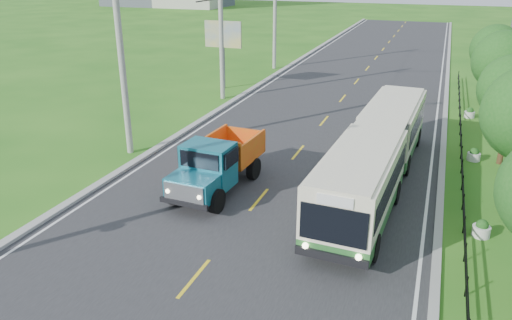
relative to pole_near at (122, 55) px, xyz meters
The scene contains 20 objects.
ground 13.24m from the pole_near, 47.45° to the right, with size 240.00×240.00×0.00m, color #256417.
road 14.67m from the pole_near, 53.09° to the left, with size 14.00×120.00×0.02m, color #28282B.
curb_left 12.14m from the pole_near, 84.48° to the left, with size 0.40×120.00×0.15m, color #9E9E99.
curb_right 19.60m from the pole_near, 35.52° to the left, with size 0.30×120.00×0.10m, color #9E9E99.
edge_line_left 12.22m from the pole_near, 81.66° to the left, with size 0.12×120.00×0.00m, color silver.
edge_line_right 19.21m from the pole_near, 36.41° to the left, with size 0.12×120.00×0.00m, color silver.
centre_dash 13.23m from the pole_near, 47.45° to the right, with size 0.12×2.20×0.00m, color yellow.
railing_right 17.68m from the pole_near, 17.09° to the left, with size 0.04×40.00×0.60m, color black.
pole_near is the anchor object (origin of this frame).
pole_mid 12.00m from the pole_near, 90.00° to the left, with size 3.51×0.32×10.00m.
pole_far 24.00m from the pole_near, 90.00° to the left, with size 3.51×0.32×10.00m.
tree_fifth 21.31m from the pole_near, 31.59° to the left, with size 3.48×3.52×5.80m.
tree_back 24.98m from the pole_near, 43.41° to the left, with size 3.30×3.36×5.50m.
streetlight_far 26.80m from the pole_near, 45.14° to the left, with size 3.02×0.20×9.07m.
planter_near 17.79m from the pole_near, 10.09° to the right, with size 0.64×0.64×0.67m.
planter_mid 18.23m from the pole_near, 16.52° to the left, with size 0.64×0.64×0.67m.
planter_far 21.83m from the pole_near, 37.63° to the left, with size 0.64×0.64×0.67m.
billboard_left 15.10m from the pole_near, 94.72° to the left, with size 3.00×0.20×5.20m.
bus 13.06m from the pole_near, ahead, with size 3.13×14.89×2.85m.
dump_truck 7.72m from the pole_near, 23.04° to the right, with size 2.49×5.78×2.38m.
Camera 1 is at (6.44, -11.75, 9.28)m, focal length 35.00 mm.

